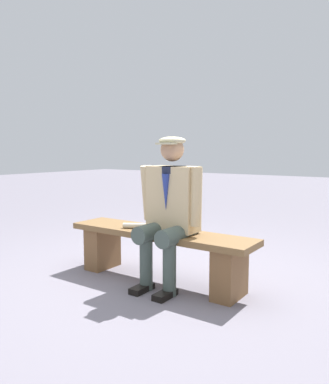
{
  "coord_description": "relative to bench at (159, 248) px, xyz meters",
  "views": [
    {
      "loc": [
        -1.95,
        2.7,
        1.18
      ],
      "look_at": [
        -0.06,
        0.0,
        0.82
      ],
      "focal_mm": 35.43,
      "sensor_mm": 36.0,
      "label": 1
    }
  ],
  "objects": [
    {
      "name": "bench",
      "position": [
        0.0,
        0.0,
        0.0
      ],
      "size": [
        1.8,
        0.4,
        0.47
      ],
      "color": "brown",
      "rests_on": "ground"
    },
    {
      "name": "ground_plane",
      "position": [
        0.0,
        0.0,
        -0.31
      ],
      "size": [
        30.0,
        30.0,
        0.0
      ],
      "primitive_type": "plane",
      "color": "slate"
    },
    {
      "name": "rolled_magazine",
      "position": [
        0.21,
        0.04,
        0.18
      ],
      "size": [
        0.27,
        0.17,
        0.05
      ],
      "primitive_type": "cylinder",
      "rotation": [
        0.0,
        1.57,
        0.49
      ],
      "color": "beige",
      "rests_on": "bench"
    },
    {
      "name": "seated_man",
      "position": [
        -0.16,
        0.06,
        0.4
      ],
      "size": [
        0.6,
        0.54,
        1.29
      ],
      "color": "#CBB182",
      "rests_on": "ground"
    }
  ]
}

